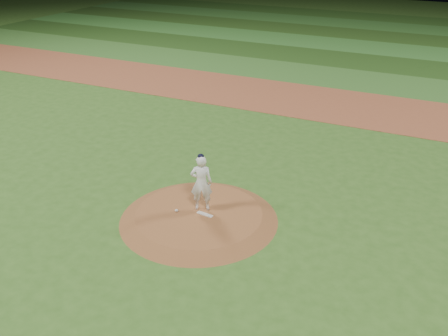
# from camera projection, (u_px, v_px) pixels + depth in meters

# --- Properties ---
(ground) EXTENTS (120.00, 120.00, 0.00)m
(ground) POSITION_uv_depth(u_px,v_px,m) (199.00, 219.00, 17.37)
(ground) COLOR #325D1E
(ground) RESTS_ON ground
(infield_dirt_band) EXTENTS (70.00, 6.00, 0.02)m
(infield_dirt_band) POSITION_uv_depth(u_px,v_px,m) (315.00, 102.00, 28.66)
(infield_dirt_band) COLOR brown
(infield_dirt_band) RESTS_ON ground
(outfield_stripe_0) EXTENTS (70.00, 5.00, 0.02)m
(outfield_stripe_0) POSITION_uv_depth(u_px,v_px,m) (339.00, 78.00, 33.10)
(outfield_stripe_0) COLOR #336825
(outfield_stripe_0) RESTS_ON ground
(outfield_stripe_1) EXTENTS (70.00, 5.00, 0.02)m
(outfield_stripe_1) POSITION_uv_depth(u_px,v_px,m) (356.00, 61.00, 37.13)
(outfield_stripe_1) COLOR #214516
(outfield_stripe_1) RESTS_ON ground
(outfield_stripe_2) EXTENTS (70.00, 5.00, 0.02)m
(outfield_stripe_2) POSITION_uv_depth(u_px,v_px,m) (369.00, 47.00, 41.16)
(outfield_stripe_2) COLOR #317129
(outfield_stripe_2) RESTS_ON ground
(outfield_stripe_3) EXTENTS (70.00, 5.00, 0.02)m
(outfield_stripe_3) POSITION_uv_depth(u_px,v_px,m) (380.00, 36.00, 45.19)
(outfield_stripe_3) COLOR #244817
(outfield_stripe_3) RESTS_ON ground
(outfield_stripe_4) EXTENTS (70.00, 5.00, 0.02)m
(outfield_stripe_4) POSITION_uv_depth(u_px,v_px,m) (390.00, 27.00, 49.22)
(outfield_stripe_4) COLOR #2E6625
(outfield_stripe_4) RESTS_ON ground
(outfield_stripe_5) EXTENTS (70.00, 5.00, 0.02)m
(outfield_stripe_5) POSITION_uv_depth(u_px,v_px,m) (397.00, 19.00, 53.26)
(outfield_stripe_5) COLOR #254E19
(outfield_stripe_5) RESTS_ON ground
(pitchers_mound) EXTENTS (5.50, 5.50, 0.25)m
(pitchers_mound) POSITION_uv_depth(u_px,v_px,m) (199.00, 216.00, 17.32)
(pitchers_mound) COLOR brown
(pitchers_mound) RESTS_ON ground
(pitching_rubber) EXTENTS (0.61, 0.21, 0.03)m
(pitching_rubber) POSITION_uv_depth(u_px,v_px,m) (205.00, 214.00, 17.15)
(pitching_rubber) COLOR silver
(pitching_rubber) RESTS_ON pitchers_mound
(rosin_bag) EXTENTS (0.13, 0.13, 0.07)m
(rosin_bag) POSITION_uv_depth(u_px,v_px,m) (177.00, 210.00, 17.35)
(rosin_bag) COLOR silver
(rosin_bag) RESTS_ON pitchers_mound
(pitcher_on_mound) EXTENTS (0.89, 0.76, 2.12)m
(pitcher_on_mound) POSITION_uv_depth(u_px,v_px,m) (201.00, 183.00, 17.06)
(pitcher_on_mound) COLOR white
(pitcher_on_mound) RESTS_ON pitchers_mound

